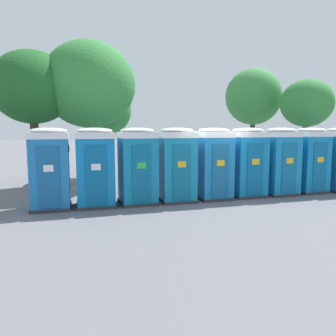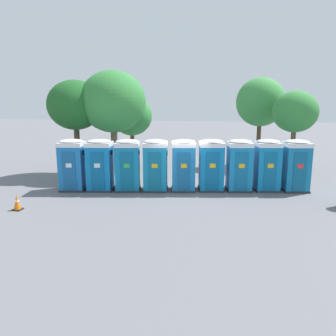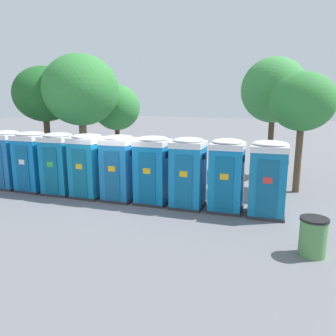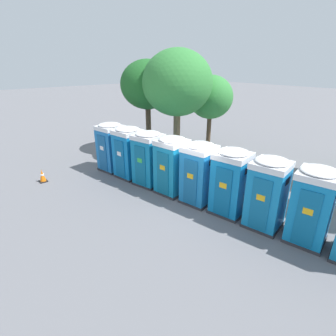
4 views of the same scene
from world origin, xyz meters
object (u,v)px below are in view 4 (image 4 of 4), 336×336
object	(u,v)px
street_tree_2	(211,98)
traffic_cone	(42,176)
portapotty_3	(172,165)
street_tree_1	(177,83)
street_tree_3	(147,85)
portapotty_5	(231,182)
portapotty_6	(267,193)
portapotty_7	(312,206)
portapotty_2	(149,158)
portapotty_1	(129,152)
portapotty_0	(111,147)
portapotty_4	(199,173)

from	to	relation	value
street_tree_2	traffic_cone	xyz separation A→B (m)	(-1.86, -9.74, -3.09)
portapotty_3	street_tree_1	distance (m)	5.56
street_tree_1	street_tree_3	bearing A→B (deg)	-167.75
portapotty_5	street_tree_3	xyz separation A→B (m)	(-8.21, 2.20, 2.84)
portapotty_6	portapotty_7	xyz separation A→B (m)	(1.34, 0.30, 0.00)
street_tree_2	portapotty_2	bearing A→B (deg)	-74.76
portapotty_5	street_tree_1	bearing A→B (deg)	156.08
portapotty_1	traffic_cone	world-z (taller)	portapotty_1
portapotty_3	street_tree_2	bearing A→B (deg)	117.63
portapotty_0	portapotty_1	bearing A→B (deg)	9.41
portapotty_2	street_tree_1	world-z (taller)	street_tree_1
portapotty_0	portapotty_7	size ratio (longest dim) A/B	1.00
portapotty_1	portapotty_3	bearing A→B (deg)	10.05
portapotty_0	street_tree_2	world-z (taller)	street_tree_2
portapotty_5	street_tree_1	size ratio (longest dim) A/B	0.41
portapotty_6	portapotty_7	distance (m)	1.38
portapotty_1	portapotty_5	world-z (taller)	same
portapotty_3	portapotty_7	distance (m)	5.50
portapotty_0	portapotty_4	size ratio (longest dim) A/B	1.00
street_tree_3	street_tree_1	bearing A→B (deg)	12.25
street_tree_1	traffic_cone	bearing A→B (deg)	-101.41
portapotty_3	portapotty_1	bearing A→B (deg)	-169.95
portapotty_5	traffic_cone	world-z (taller)	portapotty_5
portapotty_3	street_tree_3	world-z (taller)	street_tree_3
portapotty_2	street_tree_3	size ratio (longest dim) A/B	0.45
portapotty_3	traffic_cone	distance (m)	6.40
portapotty_0	street_tree_2	size ratio (longest dim) A/B	0.54
portapotty_4	street_tree_3	xyz separation A→B (m)	(-6.87, 2.51, 2.84)
portapotty_3	street_tree_1	bearing A→B (deg)	135.73
portapotty_3	street_tree_1	xyz separation A→B (m)	(-3.34, 3.26, 3.03)
portapotty_4	portapotty_1	bearing A→B (deg)	-169.51
portapotty_2	traffic_cone	size ratio (longest dim) A/B	3.97
street_tree_2	portapotty_7	bearing A→B (deg)	-28.59
portapotty_7	street_tree_2	distance (m)	9.74
portapotty_7	street_tree_1	world-z (taller)	street_tree_1
portapotty_1	street_tree_1	size ratio (longest dim) A/B	0.41
portapotty_7	street_tree_1	distance (m)	9.49
portapotty_1	portapotty_4	xyz separation A→B (m)	(4.05, 0.75, 0.00)
portapotty_2	traffic_cone	bearing A→B (deg)	-132.08
portapotty_6	portapotty_0	bearing A→B (deg)	-169.48
portapotty_2	portapotty_5	world-z (taller)	same
street_tree_1	portapotty_6	bearing A→B (deg)	-18.39
portapotty_0	portapotty_3	bearing A→B (deg)	9.83
portapotty_5	portapotty_6	distance (m)	1.38
street_tree_2	traffic_cone	size ratio (longest dim) A/B	7.39
portapotty_6	traffic_cone	distance (m)	10.17
portapotty_4	portapotty_6	bearing A→B (deg)	11.12
portapotty_1	street_tree_2	bearing A→B (deg)	92.35
portapotty_0	portapotty_6	size ratio (longest dim) A/B	1.00
portapotty_2	portapotty_7	bearing A→B (deg)	11.32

